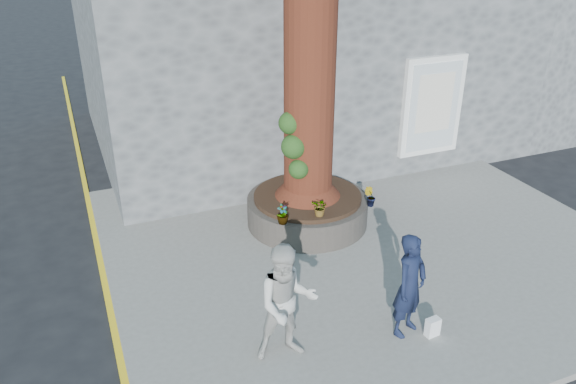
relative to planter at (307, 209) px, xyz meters
name	(u,v)px	position (x,y,z in m)	size (l,w,h in m)	color
ground	(312,294)	(-0.80, -2.00, -0.41)	(120.00, 120.00, 0.00)	black
pavement	(364,242)	(0.70, -1.00, -0.35)	(9.00, 8.00, 0.12)	slate
yellow_line	(109,303)	(-3.85, -1.00, -0.41)	(0.10, 30.00, 0.01)	yellow
stone_shop	(287,16)	(1.70, 5.20, 2.75)	(10.30, 8.30, 6.30)	#4B4E50
neighbour_shop	(527,5)	(9.70, 5.20, 2.59)	(6.00, 8.00, 6.00)	#4B4E50
planter	(307,209)	(0.00, 0.00, 0.00)	(2.30, 2.30, 0.60)	black
man	(410,286)	(-0.01, -3.43, 0.49)	(0.57, 0.37, 1.56)	black
woman	(287,303)	(-1.75, -3.23, 0.55)	(0.82, 0.64, 1.69)	#B9B7B1
shopping_bag	(433,327)	(0.29, -3.66, -0.15)	(0.20, 0.12, 0.28)	white
plant_a	(283,214)	(-0.85, -0.85, 0.48)	(0.19, 0.13, 0.35)	gray
plant_b	(370,197)	(0.85, -0.85, 0.49)	(0.20, 0.19, 0.36)	gray
plant_c	(283,214)	(-0.85, -0.85, 0.49)	(0.20, 0.20, 0.36)	gray
plant_d	(320,207)	(-0.14, -0.85, 0.47)	(0.29, 0.26, 0.33)	gray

